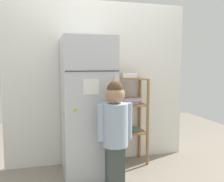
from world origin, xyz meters
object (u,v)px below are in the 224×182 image
(refrigerator, at_px, (88,106))
(fruit_bin, at_px, (128,76))
(child_standing, at_px, (115,124))
(pantry_shelf_unit, at_px, (130,112))

(refrigerator, xyz_separation_m, fruit_bin, (0.55, 0.15, 0.35))
(refrigerator, relative_size, child_standing, 1.42)
(child_standing, height_order, pantry_shelf_unit, child_standing)
(pantry_shelf_unit, bearing_deg, child_standing, -121.08)
(refrigerator, xyz_separation_m, child_standing, (0.19, -0.48, -0.12))
(child_standing, height_order, fruit_bin, fruit_bin)
(pantry_shelf_unit, xyz_separation_m, fruit_bin, (-0.02, -0.01, 0.47))
(pantry_shelf_unit, distance_m, fruit_bin, 0.47)
(pantry_shelf_unit, bearing_deg, refrigerator, -164.96)
(child_standing, distance_m, fruit_bin, 0.85)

